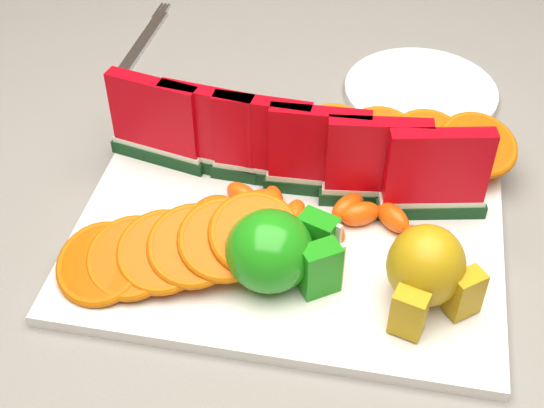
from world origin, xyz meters
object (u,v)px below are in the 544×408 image
(pear_cluster, at_px, (427,270))
(fork, at_px, (143,41))
(apple_cluster, at_px, (278,251))
(side_plate, at_px, (421,91))
(platter, at_px, (289,231))

(pear_cluster, height_order, fork, pear_cluster)
(pear_cluster, distance_m, fork, 0.53)
(apple_cluster, relative_size, side_plate, 0.56)
(platter, distance_m, apple_cluster, 0.08)
(platter, distance_m, pear_cluster, 0.15)
(apple_cluster, xyz_separation_m, fork, (-0.25, 0.37, -0.04))
(platter, bearing_deg, side_plate, 66.41)
(platter, xyz_separation_m, side_plate, (0.11, 0.26, -0.00))
(apple_cluster, height_order, pear_cluster, pear_cluster)
(apple_cluster, relative_size, pear_cluster, 1.25)
(platter, relative_size, pear_cluster, 4.55)
(pear_cluster, relative_size, side_plate, 0.45)
(fork, bearing_deg, side_plate, -7.99)
(pear_cluster, bearing_deg, platter, 152.04)
(platter, bearing_deg, fork, 128.46)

